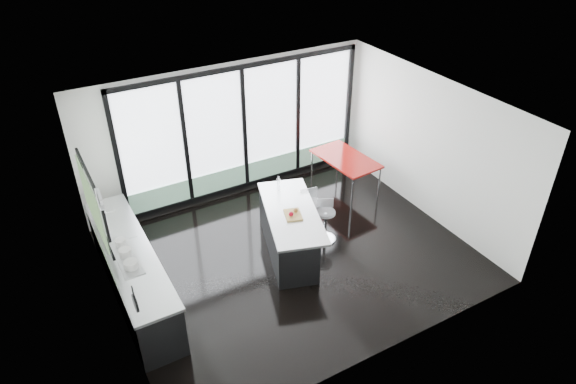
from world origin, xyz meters
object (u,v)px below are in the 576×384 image
bar_stool_far (311,217)px  red_table (345,174)px  island (288,230)px  bar_stool_near (325,226)px

bar_stool_far → red_table: bearing=44.3°
island → bar_stool_far: bearing=20.9°
bar_stool_near → red_table: size_ratio=0.44×
bar_stool_far → red_table: size_ratio=0.47×
island → bar_stool_near: island is taller
red_table → bar_stool_far: bearing=-146.4°
island → red_table: 2.37m
bar_stool_near → red_table: red_table is taller
island → bar_stool_near: 0.76m
bar_stool_far → red_table: (1.41, 0.94, 0.04)m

